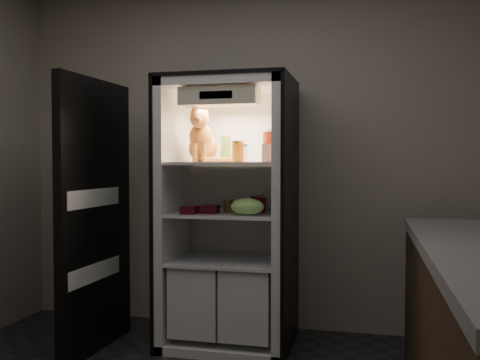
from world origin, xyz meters
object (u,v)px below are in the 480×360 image
object	(u,v)px
parmesan_shaker	(226,149)
berry_box_left	(190,210)
refrigerator	(230,232)
cream_carton	(268,153)
tabby_cat	(202,141)
berry_box_right	(210,209)
salsa_jar	(238,151)
soda_can_c	(256,204)
grape_bag	(247,207)
mayo_tub	(241,153)
soda_can_a	(260,203)
pepper_jar	(272,146)
soda_can_b	(262,204)

from	to	relation	value
parmesan_shaker	berry_box_left	distance (m)	0.52
refrigerator	cream_carton	bearing A→B (deg)	-36.62
tabby_cat	berry_box_right	bearing A→B (deg)	-64.28
parmesan_shaker	salsa_jar	distance (m)	0.18
berry_box_left	salsa_jar	bearing A→B (deg)	22.82
soda_can_c	grape_bag	distance (m)	0.16
refrigerator	salsa_jar	bearing A→B (deg)	-55.09
mayo_tub	soda_can_a	world-z (taller)	mayo_tub
mayo_tub	pepper_jar	xyz separation A→B (m)	(0.24, -0.07, 0.05)
berry_box_left	pepper_jar	bearing A→B (deg)	23.12
refrigerator	soda_can_c	size ratio (longest dim) A/B	15.63
salsa_jar	soda_can_a	world-z (taller)	salsa_jar
refrigerator	soda_can_c	world-z (taller)	refrigerator
tabby_cat	grape_bag	size ratio (longest dim) A/B	1.79
mayo_tub	soda_can_b	distance (m)	0.40
tabby_cat	soda_can_b	size ratio (longest dim) A/B	3.62
salsa_jar	soda_can_b	world-z (taller)	salsa_jar
mayo_tub	tabby_cat	bearing A→B (deg)	-163.49
parmesan_shaker	cream_carton	world-z (taller)	parmesan_shaker
salsa_jar	berry_box_left	size ratio (longest dim) A/B	1.35
soda_can_a	grape_bag	size ratio (longest dim) A/B	0.54
grape_bag	berry_box_left	size ratio (longest dim) A/B	2.10
refrigerator	pepper_jar	world-z (taller)	refrigerator
berry_box_right	salsa_jar	bearing A→B (deg)	18.89
soda_can_b	soda_can_c	distance (m)	0.06
soda_can_a	soda_can_c	size ratio (longest dim) A/B	0.99
tabby_cat	mayo_tub	distance (m)	0.29
parmesan_shaker	pepper_jar	distance (m)	0.34
soda_can_a	grape_bag	world-z (taller)	soda_can_a
soda_can_b	berry_box_left	xyz separation A→B (m)	(-0.45, -0.22, -0.03)
refrigerator	salsa_jar	world-z (taller)	refrigerator
soda_can_a	soda_can_b	distance (m)	0.12
tabby_cat	mayo_tub	world-z (taller)	tabby_cat
parmesan_shaker	tabby_cat	bearing A→B (deg)	-164.71
mayo_tub	soda_can_a	distance (m)	0.38
parmesan_shaker	grape_bag	bearing A→B (deg)	-49.17
salsa_jar	pepper_jar	bearing A→B (deg)	23.53
tabby_cat	mayo_tub	bearing A→B (deg)	7.54
grape_bag	berry_box_right	xyz separation A→B (m)	(-0.27, 0.05, -0.03)
parmesan_shaker	berry_box_right	distance (m)	0.46
refrigerator	tabby_cat	bearing A→B (deg)	-168.74
refrigerator	berry_box_right	distance (m)	0.27
salsa_jar	cream_carton	world-z (taller)	salsa_jar
soda_can_b	berry_box_left	distance (m)	0.50
tabby_cat	pepper_jar	world-z (taller)	tabby_cat
tabby_cat	soda_can_a	bearing A→B (deg)	7.50
cream_carton	soda_can_a	world-z (taller)	cream_carton
tabby_cat	mayo_tub	size ratio (longest dim) A/B	3.14
refrigerator	mayo_tub	bearing A→B (deg)	29.23
salsa_jar	parmesan_shaker	bearing A→B (deg)	132.49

